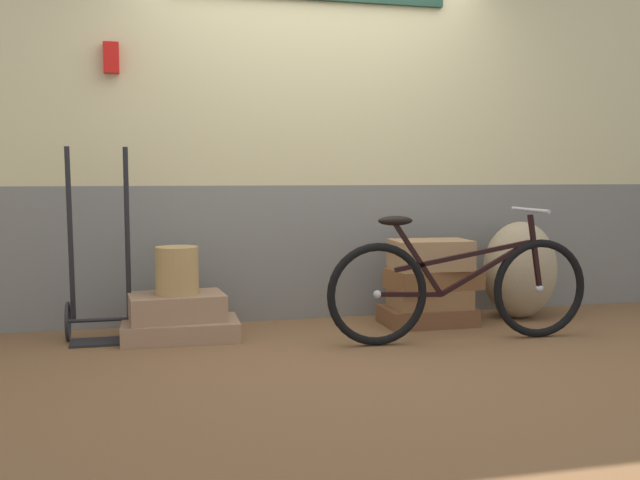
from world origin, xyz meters
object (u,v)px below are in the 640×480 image
(bicycle, at_px, (459,288))
(luggage_trolley, at_px, (100,294))
(suitcase_2, at_px, (427,316))
(wicker_basket, at_px, (177,270))
(suitcase_5, at_px, (430,255))
(suitcase_3, at_px, (429,298))
(suitcase_4, at_px, (433,279))
(suitcase_1, at_px, (177,307))
(burlap_sack, at_px, (520,270))
(suitcase_0, at_px, (181,330))

(bicycle, bearing_deg, luggage_trolley, 165.15)
(suitcase_2, distance_m, wicker_basket, 1.76)
(suitcase_5, bearing_deg, suitcase_3, 75.86)
(luggage_trolley, bearing_deg, suitcase_4, -1.71)
(suitcase_1, height_order, luggage_trolley, luggage_trolley)
(suitcase_5, relative_size, burlap_sack, 0.76)
(suitcase_5, height_order, wicker_basket, suitcase_5)
(wicker_basket, xyz_separation_m, bicycle, (1.72, -0.51, -0.10))
(luggage_trolley, relative_size, bicycle, 0.71)
(suitcase_2, distance_m, burlap_sack, 0.81)
(suitcase_2, xyz_separation_m, suitcase_3, (0.01, -0.01, 0.13))
(suitcase_2, height_order, wicker_basket, wicker_basket)
(suitcase_1, xyz_separation_m, wicker_basket, (0.01, -0.01, 0.24))
(suitcase_1, bearing_deg, suitcase_5, -4.42)
(suitcase_3, height_order, bicycle, bicycle)
(suitcase_4, bearing_deg, suitcase_2, 147.41)
(suitcase_5, height_order, bicycle, bicycle)
(luggage_trolley, bearing_deg, suitcase_1, -7.68)
(suitcase_4, bearing_deg, suitcase_5, -167.07)
(suitcase_2, bearing_deg, wicker_basket, -179.50)
(burlap_sack, bearing_deg, suitcase_0, -177.62)
(suitcase_1, distance_m, suitcase_3, 1.74)
(suitcase_3, xyz_separation_m, suitcase_4, (0.02, -0.01, 0.14))
(suitcase_1, xyz_separation_m, suitcase_4, (1.76, -0.00, 0.12))
(suitcase_3, bearing_deg, suitcase_5, -106.65)
(suitcase_2, xyz_separation_m, suitcase_5, (0.01, -0.03, 0.43))
(suitcase_1, bearing_deg, suitcase_2, -3.48)
(bicycle, bearing_deg, suitcase_2, 89.28)
(burlap_sack, bearing_deg, suitcase_1, -178.20)
(suitcase_5, bearing_deg, suitcase_1, -177.41)
(burlap_sack, bearing_deg, suitcase_5, -173.00)
(suitcase_0, distance_m, suitcase_3, 1.72)
(luggage_trolley, bearing_deg, burlap_sack, 0.28)
(suitcase_1, distance_m, wicker_basket, 0.24)
(wicker_basket, bearing_deg, suitcase_5, -0.16)
(suitcase_0, xyz_separation_m, suitcase_2, (1.71, 0.04, 0.00))
(suitcase_4, relative_size, bicycle, 0.36)
(burlap_sack, bearing_deg, suitcase_4, -173.51)
(suitcase_4, xyz_separation_m, suitcase_5, (-0.03, -0.01, 0.17))
(suitcase_0, relative_size, burlap_sack, 1.03)
(suitcase_3, bearing_deg, suitcase_0, -178.46)
(suitcase_4, distance_m, bicycle, 0.52)
(suitcase_4, bearing_deg, suitcase_0, 174.92)
(suitcase_2, xyz_separation_m, suitcase_4, (0.04, -0.02, 0.26))
(suitcase_1, relative_size, bicycle, 0.34)
(wicker_basket, height_order, bicycle, bicycle)
(suitcase_2, distance_m, suitcase_4, 0.27)
(suitcase_0, relative_size, suitcase_3, 1.38)
(suitcase_4, bearing_deg, suitcase_3, 151.65)
(suitcase_0, height_order, suitcase_1, suitcase_1)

